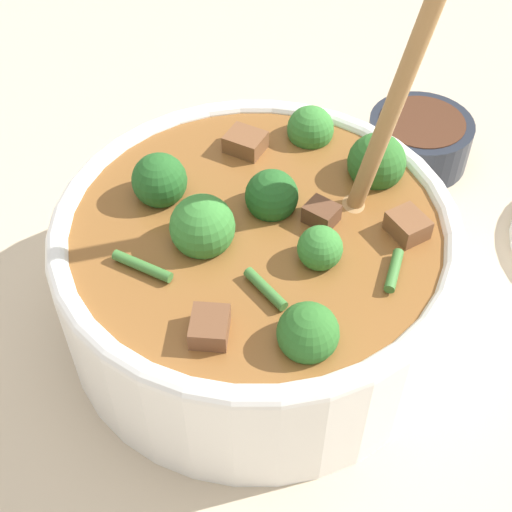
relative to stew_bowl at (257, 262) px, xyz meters
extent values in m
plane|color=#C6B293|center=(0.00, 0.00, -0.06)|extent=(4.00, 4.00, 0.00)
cylinder|color=white|center=(0.00, 0.00, -0.01)|extent=(0.29, 0.29, 0.10)
torus|color=white|center=(0.00, 0.00, 0.04)|extent=(0.29, 0.29, 0.02)
cylinder|color=brown|center=(0.00, 0.00, 0.01)|extent=(0.26, 0.26, 0.06)
sphere|color=#387F33|center=(0.04, 0.04, 0.05)|extent=(0.03, 0.03, 0.03)
cylinder|color=#6B9956|center=(0.04, 0.04, 0.03)|extent=(0.01, 0.01, 0.01)
sphere|color=#235B23|center=(-0.02, 0.01, 0.05)|extent=(0.04, 0.04, 0.04)
cylinder|color=#6B9956|center=(-0.02, 0.01, 0.02)|extent=(0.01, 0.01, 0.02)
sphere|color=#2D6B28|center=(-0.04, 0.09, 0.05)|extent=(0.04, 0.04, 0.04)
cylinder|color=#6B9956|center=(-0.04, 0.09, 0.02)|extent=(0.01, 0.01, 0.02)
sphere|color=#2D6B28|center=(0.10, 0.02, 0.05)|extent=(0.04, 0.04, 0.04)
cylinder|color=#6B9956|center=(0.10, 0.02, 0.02)|extent=(0.01, 0.01, 0.02)
sphere|color=#387F33|center=(0.01, -0.04, 0.05)|extent=(0.04, 0.04, 0.04)
cylinder|color=#6B9956|center=(0.01, -0.04, 0.02)|extent=(0.02, 0.02, 0.02)
sphere|color=#387F33|center=(-0.09, 0.05, 0.04)|extent=(0.04, 0.04, 0.04)
cylinder|color=#6B9956|center=(-0.09, 0.05, 0.02)|extent=(0.01, 0.01, 0.02)
sphere|color=#235B23|center=(-0.04, -0.07, 0.05)|extent=(0.04, 0.04, 0.04)
cylinder|color=#6B9956|center=(-0.04, -0.07, 0.02)|extent=(0.01, 0.01, 0.02)
cube|color=brown|center=(0.00, 0.04, 0.04)|extent=(0.03, 0.03, 0.02)
cube|color=brown|center=(0.02, 0.10, 0.04)|extent=(0.03, 0.03, 0.02)
cube|color=brown|center=(-0.08, 0.00, 0.04)|extent=(0.04, 0.04, 0.02)
cube|color=brown|center=(0.09, -0.04, 0.04)|extent=(0.03, 0.03, 0.02)
cylinder|color=#3D7533|center=(0.05, 0.08, 0.04)|extent=(0.03, 0.02, 0.01)
cylinder|color=#3D7533|center=(0.03, -0.08, 0.04)|extent=(0.03, 0.04, 0.01)
cylinder|color=#3D7533|center=(0.06, 0.00, 0.04)|extent=(0.03, 0.03, 0.01)
ellipsoid|color=#A87A47|center=(-0.01, 0.07, 0.03)|extent=(0.04, 0.03, 0.01)
cylinder|color=#A87A47|center=(-0.02, 0.09, 0.15)|extent=(0.02, 0.06, 0.23)
cylinder|color=#232833|center=(-0.17, 0.17, -0.04)|extent=(0.10, 0.10, 0.04)
cylinder|color=#472819|center=(-0.17, 0.17, -0.02)|extent=(0.08, 0.08, 0.02)
camera|label=1|loc=(0.34, -0.03, 0.38)|focal=50.00mm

